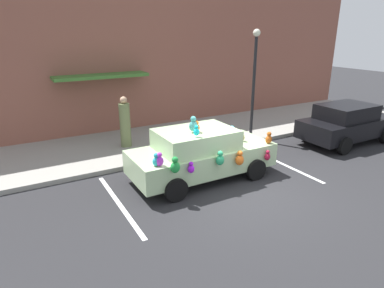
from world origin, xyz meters
name	(u,v)px	position (x,y,z in m)	size (l,w,h in m)	color
ground_plane	(244,191)	(0.00, 0.00, 0.00)	(60.00, 60.00, 0.00)	#262628
sidewalk	(167,139)	(0.00, 5.00, 0.07)	(24.00, 4.00, 0.15)	gray
storefront_building	(143,56)	(-0.02, 7.14, 3.19)	(24.00, 1.25, 6.40)	brown
parking_stripe_front	(281,163)	(2.35, 1.00, 0.00)	(0.12, 3.60, 0.01)	silver
parking_stripe_rear	(119,204)	(-3.25, 1.00, 0.00)	(0.12, 3.60, 0.01)	silver
plush_covered_car	(201,153)	(-0.62, 1.31, 0.80)	(4.29, 2.09, 2.01)	#ACCB98
parked_sedan_behind	(347,123)	(6.11, 1.37, 0.79)	(4.05, 1.93, 1.54)	black
teddy_bear_on_sidewalk	(208,134)	(1.20, 3.77, 0.46)	(0.36, 0.30, 0.68)	#9E723D
street_lamp_post	(254,74)	(3.07, 3.50, 2.66)	(0.28, 0.28, 4.13)	black
pedestrian_near_shopfront	(125,124)	(-1.74, 4.82, 1.01)	(0.39, 0.39, 1.86)	olive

